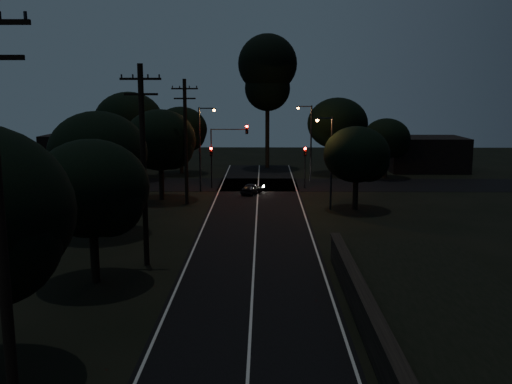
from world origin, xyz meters
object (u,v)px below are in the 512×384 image
object	(u,v)px
signal_mast	(228,144)
streetlight_c	(329,156)
tall_pine	(268,72)
signal_left	(211,160)
utility_pole_near	(0,230)
streetlight_a	(202,143)
car	(252,189)
streetlight_b	(309,138)
utility_pole_mid	(143,163)
signal_right	(305,160)
utility_pole_far	(186,140)

from	to	relation	value
signal_mast	streetlight_c	xyz separation A→B (m)	(8.74, -9.99, 0.01)
tall_pine	signal_left	world-z (taller)	tall_pine
utility_pole_near	streetlight_a	bearing A→B (deg)	89.01
signal_left	streetlight_a	size ratio (longest dim) A/B	0.51
utility_pole_near	signal_left	distance (m)	42.15
utility_pole_near	car	distance (m)	39.56
utility_pole_near	streetlight_a	xyz separation A→B (m)	(0.69, 40.00, -1.61)
signal_left	streetlight_a	xyz separation A→B (m)	(-0.71, -1.99, 1.80)
car	tall_pine	bearing A→B (deg)	-72.73
utility_pole_near	car	world-z (taller)	utility_pole_near
utility_pole_near	signal_mast	world-z (taller)	utility_pole_near
streetlight_b	streetlight_c	xyz separation A→B (m)	(0.52, -14.00, -0.29)
utility_pole_near	streetlight_b	distance (m)	47.40
utility_pole_near	streetlight_b	world-z (taller)	utility_pole_near
signal_left	streetlight_c	size ratio (longest dim) A/B	0.55
streetlight_c	car	bearing A→B (deg)	133.36
utility_pole_near	signal_mast	distance (m)	42.15
utility_pole_mid	tall_pine	bearing A→B (deg)	80.07
utility_pole_near	tall_pine	size ratio (longest dim) A/B	0.74
utility_pole_mid	car	bearing A→B (deg)	75.95
tall_pine	signal_right	world-z (taller)	tall_pine
tall_pine	streetlight_a	size ratio (longest dim) A/B	2.03
signal_mast	car	distance (m)	5.53
utility_pole_far	streetlight_b	world-z (taller)	utility_pole_far
signal_mast	utility_pole_near	bearing A→B (deg)	-94.20
streetlight_a	utility_pole_mid	bearing A→B (deg)	-91.73
streetlight_c	utility_pole_far	bearing A→B (deg)	170.40
utility_pole_mid	signal_right	world-z (taller)	utility_pole_mid
streetlight_b	streetlight_c	distance (m)	14.01
tall_pine	car	xyz separation A→B (m)	(-1.55, -18.24, -11.21)
utility_pole_far	utility_pole_mid	bearing A→B (deg)	-90.00
utility_pole_mid	streetlight_c	bearing A→B (deg)	51.74
signal_right	streetlight_b	world-z (taller)	streetlight_b
utility_pole_far	streetlight_a	bearing A→B (deg)	83.41
tall_pine	car	world-z (taller)	tall_pine
utility_pole_near	signal_right	world-z (taller)	utility_pole_near
signal_right	streetlight_a	size ratio (longest dim) A/B	0.51
streetlight_b	signal_left	bearing A→B (deg)	-157.95
streetlight_a	car	distance (m)	6.41
car	streetlight_a	bearing A→B (deg)	7.53
utility_pole_far	car	xyz separation A→B (m)	(5.45, 4.76, -4.96)
tall_pine	streetlight_b	world-z (taller)	tall_pine
car	utility_pole_near	bearing A→B (deg)	104.14
utility_pole_far	car	distance (m)	8.77
signal_right	streetlight_b	size ratio (longest dim) A/B	0.51
utility_pole_mid	signal_mast	xyz separation A→B (m)	(3.09, 24.99, -1.40)
utility_pole_mid	streetlight_b	size ratio (longest dim) A/B	1.38
utility_pole_far	streetlight_a	xyz separation A→B (m)	(0.69, 6.00, -0.85)
utility_pole_mid	utility_pole_far	bearing A→B (deg)	90.00
utility_pole_far	streetlight_b	bearing A→B (deg)	46.70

